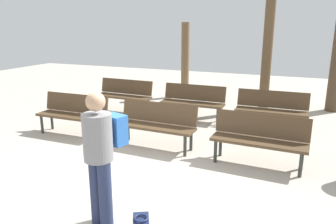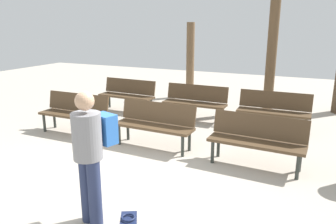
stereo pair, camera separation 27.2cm
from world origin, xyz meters
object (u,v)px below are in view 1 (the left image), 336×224
tree_1 (267,57)px  bench_r1_c1 (193,100)px  bench_r0_c1 (156,122)px  bench_r1_c0 (124,93)px  visitor_with_backpack (101,152)px  bench_r1_c2 (272,108)px  bench_r0_c0 (73,112)px  bench_r0_c2 (260,137)px  tree_0 (185,60)px

tree_1 → bench_r1_c1: bearing=-133.6°
bench_r0_c1 → bench_r1_c0: same height
visitor_with_backpack → bench_r1_c2: bearing=-90.8°
bench_r0_c0 → bench_r0_c2: bearing=-1.9°
bench_r0_c0 → bench_r1_c0: bearing=88.3°
bench_r0_c0 → bench_r1_c1: size_ratio=1.00×
bench_r0_c0 → tree_1: bearing=45.5°
bench_r1_c2 → bench_r1_c0: bearing=178.0°
bench_r0_c0 → tree_1: 5.28m
bench_r0_c1 → bench_r1_c1: bearing=90.1°
bench_r1_c2 → tree_1: bearing=101.4°
bench_r0_c1 → visitor_with_backpack: 2.69m
bench_r0_c1 → tree_0: (-1.05, 4.63, 0.70)m
bench_r0_c2 → tree_0: tree_0 is taller
bench_r0_c2 → tree_0: 5.66m
bench_r1_c0 → visitor_with_backpack: visitor_with_backpack is taller
bench_r1_c1 → tree_1: bearing=46.1°
bench_r0_c2 → bench_r1_c0: same height
bench_r1_c2 → tree_1: size_ratio=0.53×
bench_r1_c0 → bench_r1_c2: bearing=0.9°
bench_r0_c0 → bench_r1_c1: 2.94m
bench_r0_c0 → bench_r1_c2: size_ratio=1.00×
bench_r0_c0 → tree_1: tree_1 is taller
bench_r0_c1 → bench_r1_c0: (-1.95, 2.15, 0.00)m
bench_r0_c2 → tree_1: (-0.37, 3.83, 1.00)m
bench_r0_c1 → bench_r1_c2: 2.86m
bench_r1_c1 → tree_1: size_ratio=0.53×
bench_r0_c1 → visitor_with_backpack: (0.48, -2.61, 0.43)m
bench_r1_c1 → tree_1: (1.55, 1.63, 1.00)m
bench_r0_c2 → tree_0: size_ratio=0.67×
tree_1 → visitor_with_backpack: 6.47m
bench_r0_c1 → bench_r1_c0: size_ratio=1.00×
tree_1 → tree_0: bearing=161.5°
visitor_with_backpack → bench_r1_c1: bearing=-68.0°
bench_r0_c0 → visitor_with_backpack: bearing=-46.9°
bench_r0_c0 → bench_r1_c1: bearing=45.1°
bench_r0_c0 → tree_0: 4.76m
bench_r0_c0 → bench_r1_c0: 2.13m
bench_r0_c2 → bench_r0_c1: bearing=179.6°
visitor_with_backpack → bench_r0_c1: bearing=-62.6°
bench_r0_c2 → tree_1: tree_1 is taller
bench_r0_c0 → bench_r1_c0: (0.05, 2.13, 0.00)m
bench_r1_c0 → bench_r1_c1: (2.01, -0.04, 0.00)m
bench_r0_c1 → bench_r1_c1: 2.11m
bench_r0_c2 → bench_r1_c2: size_ratio=1.01×
bench_r1_c2 → tree_0: bearing=138.9°
bench_r0_c2 → visitor_with_backpack: bearing=-118.6°
bench_r1_c1 → tree_1: tree_1 is taller
bench_r1_c1 → tree_0: size_ratio=0.66×
bench_r1_c2 → tree_1: (-0.36, 1.67, 1.00)m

